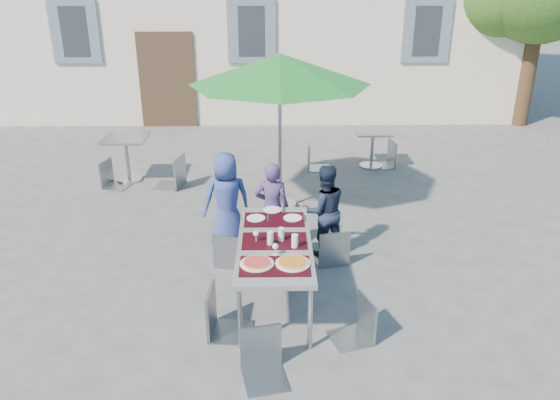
{
  "coord_description": "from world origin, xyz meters",
  "views": [
    {
      "loc": [
        0.46,
        -5.44,
        3.46
      ],
      "look_at": [
        0.55,
        0.75,
        0.86
      ],
      "focal_mm": 35.0,
      "sensor_mm": 36.0,
      "label": 1
    }
  ],
  "objects_px": {
    "bg_chair_l_0": "(109,158)",
    "cafe_table_1": "(372,143)",
    "chair_4": "(360,295)",
    "child_0": "(227,200)",
    "chair_2": "(333,226)",
    "patio_umbrella": "(280,70)",
    "pizza_near_right": "(293,263)",
    "chair_5": "(262,328)",
    "pizza_near_left": "(257,263)",
    "bg_chair_l_1": "(314,141)",
    "child_2": "(324,210)",
    "chair_1": "(284,226)",
    "bg_chair_r_0": "(173,153)",
    "dining_table": "(275,246)",
    "child_1": "(272,208)",
    "bg_chair_r_1": "(388,138)",
    "chair_0": "(229,230)",
    "cafe_table_0": "(126,150)",
    "chair_3": "(220,285)"
  },
  "relations": [
    {
      "from": "chair_0",
      "to": "child_2",
      "type": "bearing_deg",
      "value": 15.42
    },
    {
      "from": "bg_chair_l_0",
      "to": "cafe_table_1",
      "type": "bearing_deg",
      "value": 11.73
    },
    {
      "from": "chair_2",
      "to": "patio_umbrella",
      "type": "distance_m",
      "value": 2.48
    },
    {
      "from": "chair_2",
      "to": "bg_chair_l_1",
      "type": "xyz_separation_m",
      "value": [
        0.03,
        3.64,
        0.02
      ]
    },
    {
      "from": "chair_0",
      "to": "child_1",
      "type": "bearing_deg",
      "value": 37.32
    },
    {
      "from": "bg_chair_l_0",
      "to": "chair_3",
      "type": "bearing_deg",
      "value": -61.77
    },
    {
      "from": "pizza_near_left",
      "to": "cafe_table_1",
      "type": "distance_m",
      "value": 5.49
    },
    {
      "from": "chair_5",
      "to": "cafe_table_1",
      "type": "relative_size",
      "value": 1.24
    },
    {
      "from": "chair_0",
      "to": "chair_4",
      "type": "height_order",
      "value": "chair_0"
    },
    {
      "from": "pizza_near_right",
      "to": "chair_0",
      "type": "xyz_separation_m",
      "value": [
        -0.73,
        1.3,
        -0.26
      ]
    },
    {
      "from": "cafe_table_0",
      "to": "bg_chair_l_0",
      "type": "bearing_deg",
      "value": -127.58
    },
    {
      "from": "chair_0",
      "to": "cafe_table_1",
      "type": "height_order",
      "value": "chair_0"
    },
    {
      "from": "chair_1",
      "to": "chair_2",
      "type": "height_order",
      "value": "chair_2"
    },
    {
      "from": "pizza_near_right",
      "to": "bg_chair_r_1",
      "type": "relative_size",
      "value": 0.37
    },
    {
      "from": "child_0",
      "to": "cafe_table_1",
      "type": "distance_m",
      "value": 4.03
    },
    {
      "from": "chair_0",
      "to": "chair_5",
      "type": "height_order",
      "value": "chair_5"
    },
    {
      "from": "child_2",
      "to": "cafe_table_0",
      "type": "distance_m",
      "value": 4.25
    },
    {
      "from": "cafe_table_0",
      "to": "cafe_table_1",
      "type": "xyz_separation_m",
      "value": [
        4.45,
        0.68,
        -0.09
      ]
    },
    {
      "from": "chair_5",
      "to": "pizza_near_right",
      "type": "bearing_deg",
      "value": 67.82
    },
    {
      "from": "bg_chair_r_0",
      "to": "pizza_near_right",
      "type": "bearing_deg",
      "value": -65.17
    },
    {
      "from": "chair_0",
      "to": "chair_3",
      "type": "relative_size",
      "value": 0.91
    },
    {
      "from": "chair_0",
      "to": "child_0",
      "type": "bearing_deg",
      "value": 97.02
    },
    {
      "from": "cafe_table_0",
      "to": "bg_chair_l_0",
      "type": "xyz_separation_m",
      "value": [
        -0.23,
        -0.29,
        -0.05
      ]
    },
    {
      "from": "pizza_near_right",
      "to": "bg_chair_r_0",
      "type": "bearing_deg",
      "value": 114.83
    },
    {
      "from": "pizza_near_left",
      "to": "chair_3",
      "type": "bearing_deg",
      "value": -167.45
    },
    {
      "from": "child_2",
      "to": "chair_4",
      "type": "bearing_deg",
      "value": 83.38
    },
    {
      "from": "chair_4",
      "to": "child_0",
      "type": "bearing_deg",
      "value": 124.79
    },
    {
      "from": "chair_5",
      "to": "cafe_table_1",
      "type": "height_order",
      "value": "chair_5"
    },
    {
      "from": "chair_3",
      "to": "chair_0",
      "type": "bearing_deg",
      "value": 90.1
    },
    {
      "from": "child_2",
      "to": "chair_4",
      "type": "distance_m",
      "value": 1.84
    },
    {
      "from": "child_2",
      "to": "bg_chair_r_1",
      "type": "height_order",
      "value": "child_2"
    },
    {
      "from": "chair_0",
      "to": "patio_umbrella",
      "type": "bearing_deg",
      "value": 70.17
    },
    {
      "from": "bg_chair_l_0",
      "to": "bg_chair_r_0",
      "type": "distance_m",
      "value": 1.1
    },
    {
      "from": "patio_umbrella",
      "to": "cafe_table_1",
      "type": "distance_m",
      "value": 3.14
    },
    {
      "from": "child_2",
      "to": "bg_chair_l_0",
      "type": "distance_m",
      "value": 4.25
    },
    {
      "from": "dining_table",
      "to": "child_1",
      "type": "xyz_separation_m",
      "value": [
        -0.03,
        1.19,
        -0.08
      ]
    },
    {
      "from": "pizza_near_right",
      "to": "bg_chair_l_1",
      "type": "height_order",
      "value": "bg_chair_l_1"
    },
    {
      "from": "chair_0",
      "to": "chair_3",
      "type": "height_order",
      "value": "chair_3"
    },
    {
      "from": "pizza_near_right",
      "to": "chair_5",
      "type": "bearing_deg",
      "value": -112.18
    },
    {
      "from": "chair_1",
      "to": "cafe_table_0",
      "type": "relative_size",
      "value": 1.08
    },
    {
      "from": "pizza_near_left",
      "to": "bg_chair_l_0",
      "type": "height_order",
      "value": "bg_chair_l_0"
    },
    {
      "from": "chair_2",
      "to": "bg_chair_r_1",
      "type": "relative_size",
      "value": 0.95
    },
    {
      "from": "chair_5",
      "to": "patio_umbrella",
      "type": "bearing_deg",
      "value": 86.83
    },
    {
      "from": "pizza_near_right",
      "to": "chair_0",
      "type": "relative_size",
      "value": 0.4
    },
    {
      "from": "pizza_near_right",
      "to": "chair_3",
      "type": "xyz_separation_m",
      "value": [
        -0.73,
        -0.08,
        -0.2
      ]
    },
    {
      "from": "child_1",
      "to": "chair_5",
      "type": "bearing_deg",
      "value": 92.66
    },
    {
      "from": "chair_0",
      "to": "patio_umbrella",
      "type": "distance_m",
      "value": 2.53
    },
    {
      "from": "bg_chair_r_0",
      "to": "bg_chair_r_1",
      "type": "relative_size",
      "value": 1.08
    },
    {
      "from": "chair_2",
      "to": "bg_chair_r_0",
      "type": "distance_m",
      "value": 3.68
    },
    {
      "from": "chair_2",
      "to": "bg_chair_l_1",
      "type": "relative_size",
      "value": 0.96
    }
  ]
}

